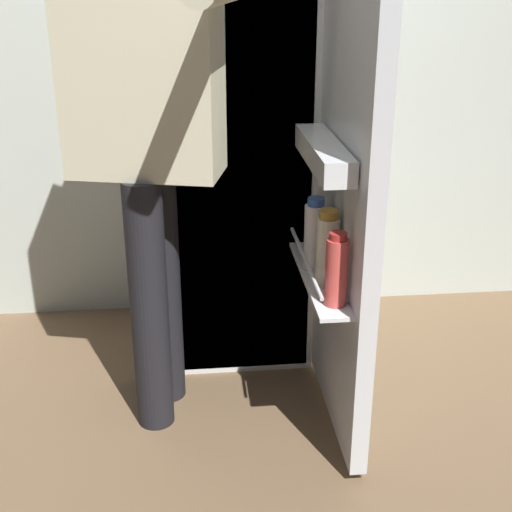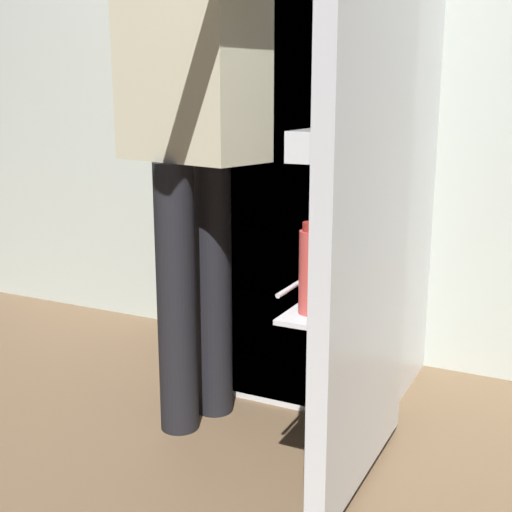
# 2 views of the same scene
# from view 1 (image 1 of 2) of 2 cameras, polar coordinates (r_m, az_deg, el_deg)

# --- Properties ---
(ground_plane) EXTENTS (6.78, 6.78, 0.00)m
(ground_plane) POSITION_cam_1_polar(r_m,az_deg,el_deg) (2.45, -2.05, -12.59)
(ground_plane) COLOR brown
(kitchen_wall) EXTENTS (4.40, 0.10, 2.57)m
(kitchen_wall) POSITION_cam_1_polar(r_m,az_deg,el_deg) (2.87, -3.70, 20.14)
(kitchen_wall) COLOR beige
(kitchen_wall) RESTS_ON ground_plane
(refrigerator) EXTENTS (0.70, 1.21, 1.72)m
(refrigerator) POSITION_cam_1_polar(r_m,az_deg,el_deg) (2.54, -2.40, 10.05)
(refrigerator) COLOR silver
(refrigerator) RESTS_ON ground_plane
(person) EXTENTS (0.56, 0.82, 1.68)m
(person) POSITION_cam_1_polar(r_m,az_deg,el_deg) (2.09, -8.80, 11.30)
(person) COLOR black
(person) RESTS_ON ground_plane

